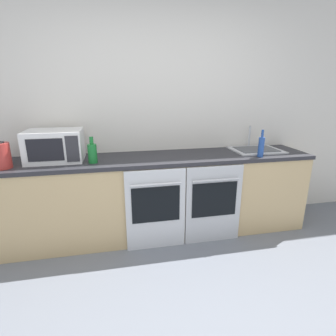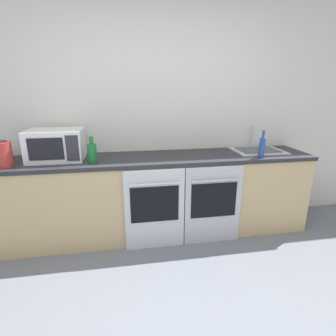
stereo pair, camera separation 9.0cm
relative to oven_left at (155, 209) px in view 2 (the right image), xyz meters
name	(u,v)px [view 2 (the right image)]	position (x,y,z in m)	size (l,w,h in m)	color
wall_back	(153,113)	(0.07, 0.64, 0.87)	(10.00, 0.06, 2.60)	silver
counter_back	(158,195)	(0.07, 0.31, 0.02)	(3.32, 0.61, 0.88)	tan
oven_left	(155,209)	(0.00, 0.00, 0.00)	(0.59, 0.06, 0.83)	silver
oven_right	(213,205)	(0.60, 0.00, 0.00)	(0.59, 0.06, 0.83)	#B7BABF
microwave	(56,145)	(-0.93, 0.35, 0.61)	(0.52, 0.39, 0.30)	silver
bottle_blue	(262,147)	(1.13, 0.09, 0.57)	(0.06, 0.06, 0.28)	#234793
bottle_green	(92,152)	(-0.57, 0.20, 0.56)	(0.09, 0.09, 0.25)	#19722D
kettle	(2,154)	(-1.36, 0.18, 0.57)	(0.17, 0.17, 0.24)	#B2332D
sink	(257,150)	(1.23, 0.36, 0.47)	(0.55, 0.44, 0.26)	#B7BABF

